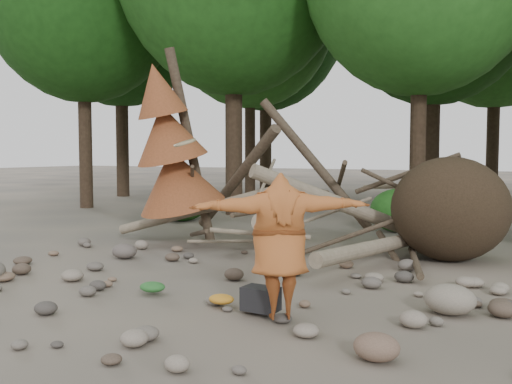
% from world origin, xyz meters
% --- Properties ---
extents(ground, '(120.00, 120.00, 0.00)m').
position_xyz_m(ground, '(0.00, 0.00, 0.00)').
color(ground, '#514C44').
rests_on(ground, ground).
extents(deadfall_pile, '(8.55, 5.24, 3.30)m').
position_xyz_m(deadfall_pile, '(2.02, 4.24, 0.95)').
color(deadfall_pile, '#332619').
rests_on(deadfall_pile, ground).
extents(dead_conifer, '(2.06, 2.16, 4.35)m').
position_xyz_m(dead_conifer, '(-3.12, 3.37, 2.11)').
color(dead_conifer, '#4C3F30').
rests_on(dead_conifer, ground).
extents(bush_left, '(1.80, 1.80, 1.44)m').
position_xyz_m(bush_left, '(-5.50, 7.20, 0.72)').
color(bush_left, '#1A4B14').
rests_on(bush_left, ground).
extents(bush_mid, '(1.40, 1.40, 1.12)m').
position_xyz_m(bush_mid, '(0.80, 7.80, 0.56)').
color(bush_mid, '#23601B').
rests_on(bush_mid, ground).
extents(frisbee_thrower, '(2.26, 1.67, 2.16)m').
position_xyz_m(frisbee_thrower, '(1.41, -0.78, 0.95)').
color(frisbee_thrower, '#AB5826').
rests_on(frisbee_thrower, ground).
extents(backpack, '(0.47, 0.33, 0.30)m').
position_xyz_m(backpack, '(1.04, -0.55, 0.15)').
color(backpack, black).
rests_on(backpack, ground).
extents(cloth_green, '(0.38, 0.32, 0.14)m').
position_xyz_m(cloth_green, '(-0.79, -0.37, 0.07)').
color(cloth_green, '#28642A').
rests_on(cloth_green, ground).
extents(cloth_orange, '(0.35, 0.29, 0.13)m').
position_xyz_m(cloth_orange, '(0.42, -0.48, 0.06)').
color(cloth_orange, '#C27D21').
rests_on(cloth_orange, ground).
extents(boulder_front_right, '(0.46, 0.42, 0.28)m').
position_xyz_m(boulder_front_right, '(2.77, -1.45, 0.14)').
color(boulder_front_right, brown).
rests_on(boulder_front_right, ground).
extents(boulder_mid_right, '(0.64, 0.58, 0.39)m').
position_xyz_m(boulder_mid_right, '(3.17, 0.57, 0.19)').
color(boulder_mid_right, gray).
rests_on(boulder_mid_right, ground).
extents(boulder_mid_left, '(0.49, 0.44, 0.29)m').
position_xyz_m(boulder_mid_left, '(-3.03, 1.67, 0.15)').
color(boulder_mid_left, '#615852').
rests_on(boulder_mid_left, ground).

